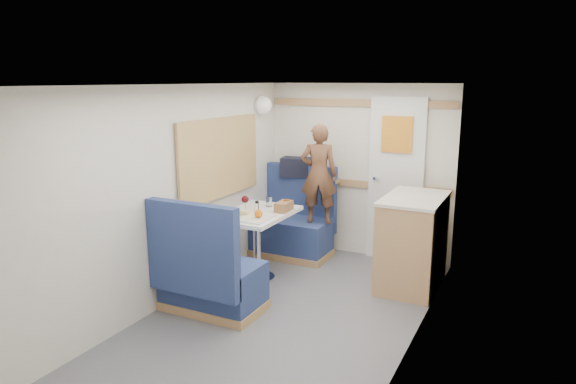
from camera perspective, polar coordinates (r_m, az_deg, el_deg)
The scene contains 27 objects.
floor at distance 4.37m, azimuth -2.46°, elevation -15.44°, with size 4.50×4.50×0.00m, color #515156.
ceiling at distance 3.87m, azimuth -2.74°, elevation 11.78°, with size 4.50×4.50×0.00m, color silver.
wall_back at distance 6.02m, azimuth 7.83°, elevation 2.34°, with size 2.20×0.02×2.00m, color silver.
wall_left at distance 4.62m, azimuth -14.61°, elevation -1.01°, with size 0.02×4.50×2.00m, color silver.
wall_right at distance 3.62m, azimuth 12.87°, elevation -4.63°, with size 0.02×4.50×2.00m, color silver.
oak_trim_low at distance 6.03m, azimuth 7.73°, elevation 0.91°, with size 2.15×0.02×0.08m, color #A6844B.
oak_trim_high at distance 5.92m, azimuth 8.00°, elevation 9.76°, with size 2.15×0.02×0.08m, color #A6844B.
side_window at distance 5.34m, azimuth -7.58°, elevation 3.79°, with size 0.04×1.30×0.72m, color #97A58C.
rear_door at distance 5.87m, azimuth 11.88°, elevation 1.66°, with size 0.62×0.12×1.86m.
dinette_table at distance 5.27m, azimuth -3.47°, elevation -3.88°, with size 0.62×0.92×0.72m.
bench_far at distance 6.08m, azimuth 0.63°, elevation -4.24°, with size 0.90×0.59×1.05m.
bench_near at distance 4.67m, azimuth -8.79°, elevation -9.65°, with size 0.90×0.59×1.05m.
ledge at distance 6.16m, azimuth 1.68°, elevation 1.54°, with size 0.90×0.14×0.04m, color #A6844B.
dome_light at distance 6.00m, azimuth -2.80°, elevation 9.61°, with size 0.20×0.20×0.20m, color white.
galley_counter at distance 5.28m, azimuth 13.65°, elevation -5.30°, with size 0.57×0.92×0.92m.
person at distance 5.72m, azimuth 3.44°, elevation 2.02°, with size 0.41×0.27×1.12m, color brown.
duffel_bag at distance 6.15m, azimuth 1.48°, elevation 2.78°, with size 0.47×0.23×0.23m, color black.
tray at distance 4.97m, azimuth -3.63°, elevation -2.91°, with size 0.28×0.37×0.02m, color silver.
orange_fruit at distance 4.94m, azimuth -3.29°, elevation -2.42°, with size 0.08×0.08×0.08m, color orange.
cheese_block at distance 5.08m, azimuth -4.76°, elevation -2.27°, with size 0.11×0.06×0.04m, color #D5C37B.
wine_glass at distance 5.22m, azimuth -4.80°, elevation -0.89°, with size 0.08×0.08×0.17m.
tumbler_left at distance 4.99m, azimuth -7.26°, elevation -2.45°, with size 0.06×0.06×0.10m, color silver.
tumbler_mid at distance 5.45m, azimuth -2.14°, elevation -1.05°, with size 0.07×0.07×0.11m, color white.
beer_glass at distance 5.31m, azimuth -0.16°, elevation -1.42°, with size 0.07×0.07×0.11m, color brown.
pepper_grinder at distance 5.27m, azimuth -3.47°, elevation -1.55°, with size 0.04×0.04×0.10m, color black.
salt_grinder at distance 5.21m, azimuth -3.55°, elevation -1.81°, with size 0.04×0.04×0.09m, color silver.
bread_loaf at distance 5.25m, azimuth -0.46°, elevation -1.61°, with size 0.13×0.23×0.10m, color brown.
Camera 1 is at (1.88, -3.38, 2.04)m, focal length 32.00 mm.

